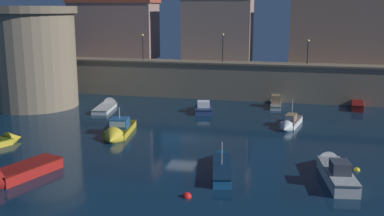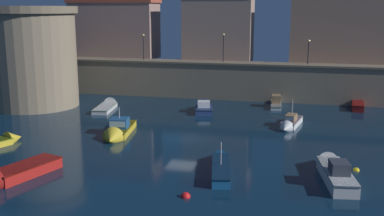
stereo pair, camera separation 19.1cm
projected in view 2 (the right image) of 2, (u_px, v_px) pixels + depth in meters
name	position (u px, v px, depth m)	size (l,w,h in m)	color
ground_plane	(181.00, 138.00, 40.70)	(109.08, 109.08, 0.00)	#0C2338
quay_wall	(221.00, 80.00, 58.78)	(41.63, 3.05, 4.65)	gray
old_town_backdrop	(222.00, 28.00, 61.00)	(43.00, 4.88, 8.98)	#A27E72
fortress_tower	(33.00, 57.00, 53.24)	(10.61, 10.61, 11.49)	gray
quay_lamp_0	(143.00, 43.00, 60.25)	(0.32, 0.32, 3.36)	black
quay_lamp_1	(223.00, 43.00, 57.75)	(0.32, 0.32, 3.56)	black
quay_lamp_2	(309.00, 47.00, 55.40)	(0.32, 0.32, 2.96)	black
moored_boat_0	(13.00, 174.00, 30.73)	(3.58, 6.48, 1.78)	red
moored_boat_1	(221.00, 165.00, 32.61)	(2.46, 7.05, 2.51)	#195689
moored_boat_2	(118.00, 131.00, 41.33)	(2.87, 6.74, 3.09)	gold
moored_boat_3	(334.00, 170.00, 31.14)	(2.65, 7.35, 1.94)	silver
moored_boat_4	(276.00, 102.00, 54.50)	(1.59, 5.74, 1.76)	silver
moored_boat_5	(290.00, 123.00, 44.44)	(2.28, 5.45, 3.01)	white
moored_boat_6	(204.00, 107.00, 51.75)	(2.80, 5.12, 1.82)	navy
moored_boat_8	(108.00, 106.00, 53.14)	(2.63, 6.35, 1.61)	silver
moored_boat_9	(358.00, 105.00, 52.97)	(1.56, 4.72, 1.17)	red
mooring_buoy_0	(186.00, 197.00, 28.01)	(0.60, 0.60, 0.60)	red
mooring_buoy_1	(356.00, 171.00, 32.57)	(0.46, 0.46, 0.46)	yellow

